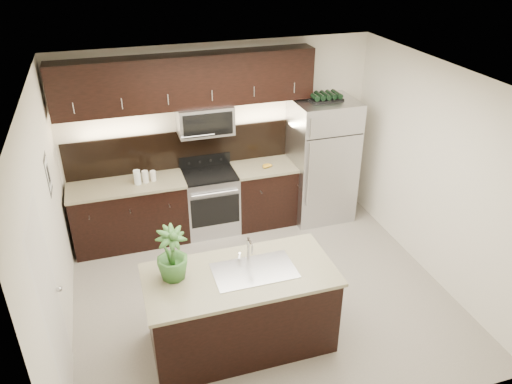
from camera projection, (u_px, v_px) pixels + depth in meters
ground at (262, 295)px, 6.22m from camera, size 4.50×4.50×0.00m
room_walls at (254, 175)px, 5.35m from camera, size 4.52×4.02×2.71m
counter_run at (197, 203)px, 7.30m from camera, size 3.51×0.65×0.94m
upper_fixtures at (190, 89)px, 6.63m from camera, size 3.49×0.40×1.66m
island at (241, 309)px, 5.30m from camera, size 1.96×0.96×0.94m
sink_faucet at (254, 269)px, 5.11m from camera, size 0.84×0.50×0.28m
refrigerator at (321, 160)px, 7.53m from camera, size 0.90×0.81×1.87m
wine_rack at (325, 97)px, 7.06m from camera, size 0.46×0.29×0.11m
plant at (172, 254)px, 4.89m from camera, size 0.41×0.41×0.57m
canisters at (143, 177)px, 6.81m from camera, size 0.30×0.13×0.20m
french_press at (303, 155)px, 7.41m from camera, size 0.10×0.10×0.28m
bananas at (264, 166)px, 7.26m from camera, size 0.19×0.17×0.05m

